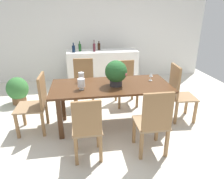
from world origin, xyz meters
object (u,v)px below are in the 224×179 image
(crystal_vase_center_near, at_px, (81,83))
(potted_plant_floor, at_px, (18,90))
(flower_centerpiece, at_px, (116,72))
(wine_glass, at_px, (151,75))
(wine_bottle_dark, at_px, (80,47))
(chair_near_left, at_px, (87,127))
(chair_far_right, at_px, (125,80))
(chair_head_end, at_px, (37,101))
(chair_far_left, at_px, (84,81))
(dining_table, at_px, (111,90))
(kitchen_counter, at_px, (103,68))
(chair_near_right, at_px, (154,121))
(wine_bottle_green, at_px, (94,47))
(crystal_vase_left, at_px, (81,76))
(chair_foot_end, at_px, (178,91))
(wine_bottle_clear, at_px, (74,49))
(wine_bottle_amber, at_px, (99,46))

(crystal_vase_center_near, relative_size, potted_plant_floor, 0.30)
(flower_centerpiece, xyz_separation_m, wine_glass, (0.66, 0.16, -0.13))
(flower_centerpiece, distance_m, wine_bottle_dark, 2.26)
(flower_centerpiece, height_order, wine_bottle_dark, wine_bottle_dark)
(wine_glass, bearing_deg, potted_plant_floor, 157.77)
(chair_near_left, height_order, crystal_vase_center_near, crystal_vase_center_near)
(chair_far_right, relative_size, potted_plant_floor, 1.55)
(wine_glass, bearing_deg, chair_near_left, -139.96)
(chair_head_end, distance_m, wine_bottle_dark, 2.33)
(chair_far_left, bearing_deg, flower_centerpiece, -56.78)
(chair_head_end, bearing_deg, dining_table, 90.93)
(kitchen_counter, xyz_separation_m, wine_bottle_dark, (-0.58, 0.05, 0.57))
(chair_near_right, bearing_deg, chair_far_right, -90.05)
(chair_head_end, height_order, wine_bottle_green, wine_bottle_green)
(chair_far_right, relative_size, flower_centerpiece, 2.17)
(chair_far_right, height_order, potted_plant_floor, chair_far_right)
(kitchen_counter, bearing_deg, crystal_vase_left, -107.27)
(chair_near_right, distance_m, chair_foot_end, 1.21)
(chair_far_left, bearing_deg, crystal_vase_center_near, -88.97)
(chair_near_right, xyz_separation_m, wine_bottle_clear, (-1.11, 2.92, 0.49))
(crystal_vase_center_near, xyz_separation_m, wine_bottle_amber, (0.51, 2.38, 0.17))
(crystal_vase_center_near, relative_size, kitchen_counter, 0.10)
(wine_bottle_clear, height_order, potted_plant_floor, wine_bottle_clear)
(crystal_vase_center_near, xyz_separation_m, wine_glass, (1.24, 0.25, -0.01))
(chair_near_right, distance_m, wine_bottle_clear, 3.16)
(wine_bottle_dark, height_order, wine_bottle_clear, wine_bottle_dark)
(wine_bottle_clear, bearing_deg, wine_bottle_amber, 19.16)
(crystal_vase_center_near, bearing_deg, wine_bottle_clear, 94.01)
(chair_near_right, height_order, chair_head_end, chair_near_right)
(chair_foot_end, bearing_deg, chair_near_right, 143.29)
(wine_bottle_dark, relative_size, potted_plant_floor, 0.42)
(dining_table, bearing_deg, kitchen_counter, 87.65)
(wine_bottle_green, bearing_deg, wine_bottle_clear, -178.52)
(crystal_vase_left, distance_m, potted_plant_floor, 1.79)
(wine_bottle_dark, height_order, potted_plant_floor, wine_bottle_dark)
(chair_far_right, relative_size, wine_bottle_clear, 3.92)
(chair_near_right, distance_m, wine_bottle_dark, 3.24)
(wine_glass, bearing_deg, chair_foot_end, -12.19)
(dining_table, bearing_deg, wine_bottle_clear, 107.94)
(chair_near_right, distance_m, kitchen_counter, 3.03)
(kitchen_counter, bearing_deg, chair_head_end, -122.39)
(dining_table, xyz_separation_m, chair_head_end, (-1.24, -0.00, -0.12))
(chair_foot_end, xyz_separation_m, wine_bottle_clear, (-1.90, 2.00, 0.47))
(chair_near_right, xyz_separation_m, wine_glass, (0.29, 1.02, 0.32))
(wine_bottle_dark, height_order, wine_bottle_amber, wine_bottle_dark)
(chair_near_left, distance_m, chair_foot_end, 1.93)
(chair_head_end, distance_m, kitchen_counter, 2.48)
(chair_far_right, distance_m, chair_head_end, 1.92)
(kitchen_counter, bearing_deg, wine_bottle_green, -161.48)
(dining_table, xyz_separation_m, crystal_vase_center_near, (-0.50, -0.14, 0.21))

